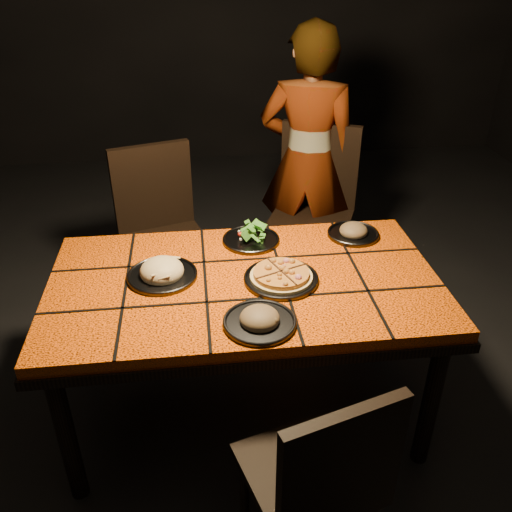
{
  "coord_description": "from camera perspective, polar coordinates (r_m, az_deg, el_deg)",
  "views": [
    {
      "loc": [
        -0.18,
        -1.87,
        1.96
      ],
      "look_at": [
        0.06,
        0.06,
        0.82
      ],
      "focal_mm": 38.0,
      "sensor_mm": 36.0,
      "label": 1
    }
  ],
  "objects": [
    {
      "name": "room_shell",
      "position": [
        1.93,
        -1.5,
        16.63
      ],
      "size": [
        6.04,
        7.04,
        3.08
      ],
      "color": "black",
      "rests_on": "ground"
    },
    {
      "name": "dining_table",
      "position": [
        2.28,
        -1.22,
        -4.06
      ],
      "size": [
        1.62,
        0.92,
        0.75
      ],
      "color": "#FF5A08",
      "rests_on": "ground"
    },
    {
      "name": "chair_near",
      "position": [
        1.84,
        6.86,
        -22.08
      ],
      "size": [
        0.5,
        0.5,
        0.88
      ],
      "rotation": [
        0.0,
        0.0,
        3.44
      ],
      "color": "black",
      "rests_on": "ground"
    },
    {
      "name": "chair_far_left",
      "position": [
        3.1,
        -9.99,
        3.4
      ],
      "size": [
        0.56,
        0.56,
        1.0
      ],
      "rotation": [
        0.0,
        0.0,
        0.3
      ],
      "color": "black",
      "rests_on": "ground"
    },
    {
      "name": "chair_far_right",
      "position": [
        3.29,
        6.14,
        5.75
      ],
      "size": [
        0.62,
        0.62,
        1.04
      ],
      "rotation": [
        0.0,
        0.0,
        -0.42
      ],
      "color": "black",
      "rests_on": "ground"
    },
    {
      "name": "diner",
      "position": [
        3.3,
        5.48,
        9.83
      ],
      "size": [
        0.68,
        0.55,
        1.6
      ],
      "primitive_type": "imported",
      "rotation": [
        0.0,
        0.0,
        2.82
      ],
      "color": "brown",
      "rests_on": "ground"
    },
    {
      "name": "plate_pizza",
      "position": [
        2.21,
        2.67,
        -2.2
      ],
      "size": [
        0.33,
        0.33,
        0.04
      ],
      "color": "#323236",
      "rests_on": "dining_table"
    },
    {
      "name": "plate_pasta",
      "position": [
        2.26,
        -9.86,
        -1.68
      ],
      "size": [
        0.29,
        0.29,
        0.1
      ],
      "color": "#323236",
      "rests_on": "dining_table"
    },
    {
      "name": "plate_salad",
      "position": [
        2.49,
        -0.54,
        2.04
      ],
      "size": [
        0.26,
        0.26,
        0.07
      ],
      "color": "#323236",
      "rests_on": "dining_table"
    },
    {
      "name": "plate_mushroom_a",
      "position": [
        1.97,
        0.39,
        -6.66
      ],
      "size": [
        0.27,
        0.27,
        0.09
      ],
      "color": "#323236",
      "rests_on": "dining_table"
    },
    {
      "name": "plate_mushroom_b",
      "position": [
        2.58,
        10.22,
        2.55
      ],
      "size": [
        0.24,
        0.24,
        0.08
      ],
      "color": "#323236",
      "rests_on": "dining_table"
    }
  ]
}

